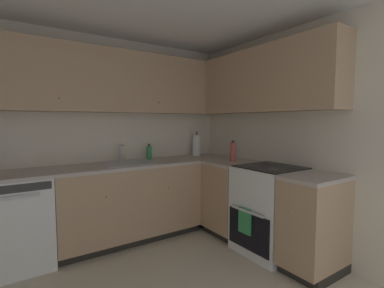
{
  "coord_description": "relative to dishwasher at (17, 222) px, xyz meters",
  "views": [
    {
      "loc": [
        -0.74,
        -1.62,
        1.4
      ],
      "look_at": [
        0.96,
        0.92,
        1.15
      ],
      "focal_mm": 26.01,
      "sensor_mm": 36.0,
      "label": 1
    }
  ],
  "objects": [
    {
      "name": "wall_back",
      "position": [
        0.69,
        0.33,
        0.76
      ],
      "size": [
        3.83,
        0.05,
        2.41
      ],
      "primitive_type": "cube",
      "color": "beige",
      "rests_on": "ground_plane"
    },
    {
      "name": "wall_right",
      "position": [
        2.58,
        -1.47,
        0.76
      ],
      "size": [
        0.05,
        3.64,
        2.41
      ],
      "primitive_type": "cube",
      "color": "beige",
      "rests_on": "ground_plane"
    },
    {
      "name": "dishwasher",
      "position": [
        0.0,
        0.0,
        0.0
      ],
      "size": [
        0.6,
        0.63,
        0.88
      ],
      "color": "white",
      "rests_on": "ground_plane"
    },
    {
      "name": "lower_cabinets_back",
      "position": [
        1.13,
        0.0,
        0.0
      ],
      "size": [
        1.65,
        0.62,
        0.88
      ],
      "color": "tan",
      "rests_on": "ground_plane"
    },
    {
      "name": "countertop_back",
      "position": [
        1.13,
        0.0,
        0.46
      ],
      "size": [
        2.85,
        0.6,
        0.03
      ],
      "primitive_type": "cube",
      "color": "#B7A89E",
      "rests_on": "lower_cabinets_back"
    },
    {
      "name": "lower_cabinets_right",
      "position": [
        2.26,
        -1.04,
        0.0
      ],
      "size": [
        0.62,
        1.56,
        0.88
      ],
      "color": "tan",
      "rests_on": "ground_plane"
    },
    {
      "name": "countertop_right",
      "position": [
        2.25,
        -1.04,
        0.46
      ],
      "size": [
        0.6,
        1.56,
        0.03
      ],
      "color": "#B7A89E",
      "rests_on": "lower_cabinets_right"
    },
    {
      "name": "oven_range",
      "position": [
        2.27,
        -1.13,
        0.02
      ],
      "size": [
        0.68,
        0.62,
        1.06
      ],
      "color": "white",
      "rests_on": "ground_plane"
    },
    {
      "name": "upper_cabinets_back",
      "position": [
        0.97,
        0.14,
        1.42
      ],
      "size": [
        2.53,
        0.34,
        0.71
      ],
      "color": "tan"
    },
    {
      "name": "upper_cabinets_right",
      "position": [
        2.39,
        -0.76,
        1.42
      ],
      "size": [
        0.32,
        2.11,
        0.71
      ],
      "color": "tan"
    },
    {
      "name": "sink",
      "position": [
        1.1,
        -0.03,
        0.43
      ],
      "size": [
        0.59,
        0.4,
        0.1
      ],
      "color": "#B7B7BC",
      "rests_on": "countertop_back"
    },
    {
      "name": "faucet",
      "position": [
        1.11,
        0.18,
        0.6
      ],
      "size": [
        0.07,
        0.16,
        0.22
      ],
      "color": "silver",
      "rests_on": "countertop_back"
    },
    {
      "name": "soap_bottle",
      "position": [
        1.48,
        0.18,
        0.56
      ],
      "size": [
        0.07,
        0.07,
        0.2
      ],
      "color": "#338C4C",
      "rests_on": "countertop_back"
    },
    {
      "name": "paper_towel_roll",
      "position": [
        2.21,
        0.16,
        0.62
      ],
      "size": [
        0.11,
        0.11,
        0.36
      ],
      "color": "white",
      "rests_on": "countertop_back"
    },
    {
      "name": "oil_bottle",
      "position": [
        2.25,
        -0.56,
        0.59
      ],
      "size": [
        0.07,
        0.07,
        0.26
      ],
      "color": "#BF4C3F",
      "rests_on": "countertop_right"
    }
  ]
}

